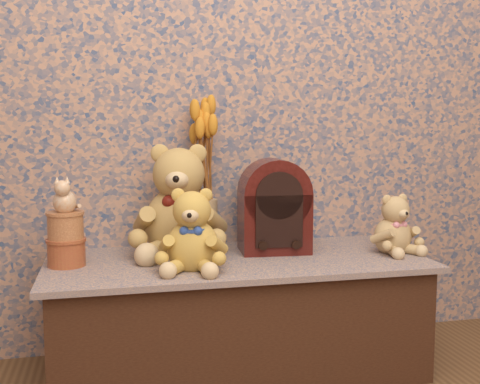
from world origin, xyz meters
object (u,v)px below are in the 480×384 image
at_px(teddy_large, 180,195).
at_px(teddy_small, 393,221).
at_px(teddy_medium, 192,226).
at_px(cathedral_radio, 274,205).
at_px(biscuit_tin_lower, 66,253).
at_px(ceramic_vase, 202,225).
at_px(cat_figurine, 64,194).

height_order(teddy_large, teddy_small, teddy_large).
relative_size(teddy_large, teddy_medium, 1.51).
relative_size(teddy_small, cathedral_radio, 0.67).
relative_size(teddy_medium, biscuit_tin_lower, 2.32).
height_order(teddy_small, biscuit_tin_lower, teddy_small).
xyz_separation_m(teddy_large, ceramic_vase, (0.09, 0.05, -0.12)).
bearing_deg(teddy_small, biscuit_tin_lower, 165.39).
distance_m(teddy_large, cathedral_radio, 0.35).
height_order(ceramic_vase, cat_figurine, cat_figurine).
height_order(cathedral_radio, cat_figurine, cathedral_radio).
bearing_deg(biscuit_tin_lower, cathedral_radio, 4.76).
bearing_deg(biscuit_tin_lower, cat_figurine, 0.00).
height_order(cathedral_radio, ceramic_vase, cathedral_radio).
distance_m(teddy_small, cat_figurine, 1.16).
distance_m(teddy_medium, cathedral_radio, 0.39).
bearing_deg(biscuit_tin_lower, teddy_medium, -18.20).
bearing_deg(teddy_large, cat_figurine, -153.68).
bearing_deg(teddy_small, cat_figurine, 165.39).
bearing_deg(teddy_medium, ceramic_vase, 88.77).
xyz_separation_m(teddy_large, cat_figurine, (-0.39, -0.10, 0.03)).
bearing_deg(ceramic_vase, teddy_large, -151.15).
bearing_deg(teddy_medium, biscuit_tin_lower, 176.07).
relative_size(ceramic_vase, cat_figurine, 1.55).
distance_m(teddy_large, teddy_medium, 0.24).
xyz_separation_m(teddy_small, cat_figurine, (-1.16, 0.05, 0.13)).
distance_m(cathedral_radio, ceramic_vase, 0.28).
distance_m(teddy_small, cathedral_radio, 0.44).
bearing_deg(cat_figurine, ceramic_vase, 24.53).
bearing_deg(cat_figurine, biscuit_tin_lower, 0.00).
height_order(cathedral_radio, biscuit_tin_lower, cathedral_radio).
bearing_deg(cathedral_radio, teddy_small, -10.45).
distance_m(teddy_medium, cat_figurine, 0.44).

